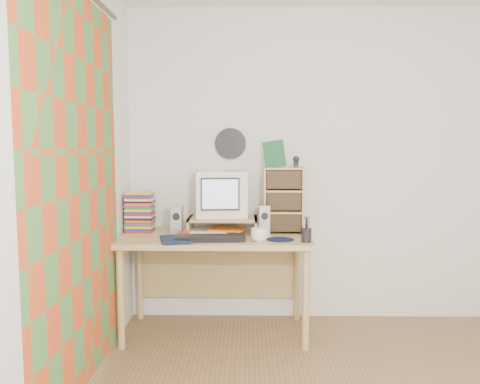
{
  "coord_description": "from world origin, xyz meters",
  "views": [
    {
      "loc": [
        -0.79,
        -2.04,
        1.4
      ],
      "look_at": [
        -0.85,
        1.33,
        1.08
      ],
      "focal_mm": 35.0,
      "sensor_mm": 36.0,
      "label": 1
    }
  ],
  "objects_px": {
    "crt_monitor": "(221,194)",
    "dvd_stack": "(140,213)",
    "keyboard": "(210,238)",
    "diary": "(161,238)",
    "cd_rack": "(283,200)",
    "desk": "(216,251)",
    "mug": "(259,235)"
  },
  "relations": [
    {
      "from": "keyboard",
      "to": "mug",
      "type": "distance_m",
      "value": 0.34
    },
    {
      "from": "keyboard",
      "to": "dvd_stack",
      "type": "distance_m",
      "value": 0.68
    },
    {
      "from": "desk",
      "to": "diary",
      "type": "bearing_deg",
      "value": -139.83
    },
    {
      "from": "crt_monitor",
      "to": "keyboard",
      "type": "height_order",
      "value": "crt_monitor"
    },
    {
      "from": "dvd_stack",
      "to": "mug",
      "type": "xyz_separation_m",
      "value": [
        0.91,
        -0.38,
        -0.1
      ]
    },
    {
      "from": "crt_monitor",
      "to": "mug",
      "type": "xyz_separation_m",
      "value": [
        0.28,
        -0.38,
        -0.25
      ]
    },
    {
      "from": "crt_monitor",
      "to": "cd_rack",
      "type": "distance_m",
      "value": 0.48
    },
    {
      "from": "diary",
      "to": "mug",
      "type": "bearing_deg",
      "value": -13.23
    },
    {
      "from": "crt_monitor",
      "to": "cd_rack",
      "type": "bearing_deg",
      "value": -10.76
    },
    {
      "from": "crt_monitor",
      "to": "dvd_stack",
      "type": "xyz_separation_m",
      "value": [
        -0.63,
        -0.01,
        -0.15
      ]
    },
    {
      "from": "desk",
      "to": "dvd_stack",
      "type": "distance_m",
      "value": 0.66
    },
    {
      "from": "keyboard",
      "to": "desk",
      "type": "bearing_deg",
      "value": 81.25
    },
    {
      "from": "keyboard",
      "to": "cd_rack",
      "type": "xyz_separation_m",
      "value": [
        0.53,
        0.31,
        0.23
      ]
    },
    {
      "from": "desk",
      "to": "crt_monitor",
      "type": "bearing_deg",
      "value": 67.72
    },
    {
      "from": "keyboard",
      "to": "mug",
      "type": "xyz_separation_m",
      "value": [
        0.34,
        -0.03,
        0.03
      ]
    },
    {
      "from": "cd_rack",
      "to": "crt_monitor",
      "type": "bearing_deg",
      "value": 176.63
    },
    {
      "from": "crt_monitor",
      "to": "mug",
      "type": "bearing_deg",
      "value": -60.1
    },
    {
      "from": "crt_monitor",
      "to": "diary",
      "type": "xyz_separation_m",
      "value": [
        -0.4,
        -0.39,
        -0.27
      ]
    },
    {
      "from": "cd_rack",
      "to": "keyboard",
      "type": "bearing_deg",
      "value": -148.65
    },
    {
      "from": "crt_monitor",
      "to": "keyboard",
      "type": "distance_m",
      "value": 0.45
    },
    {
      "from": "desk",
      "to": "diary",
      "type": "height_order",
      "value": "diary"
    },
    {
      "from": "desk",
      "to": "mug",
      "type": "bearing_deg",
      "value": -43.03
    },
    {
      "from": "keyboard",
      "to": "cd_rack",
      "type": "relative_size",
      "value": 0.98
    },
    {
      "from": "keyboard",
      "to": "diary",
      "type": "height_order",
      "value": "diary"
    },
    {
      "from": "desk",
      "to": "mug",
      "type": "height_order",
      "value": "mug"
    },
    {
      "from": "keyboard",
      "to": "diary",
      "type": "distance_m",
      "value": 0.34
    },
    {
      "from": "desk",
      "to": "crt_monitor",
      "type": "xyz_separation_m",
      "value": [
        0.04,
        0.09,
        0.43
      ]
    },
    {
      "from": "dvd_stack",
      "to": "cd_rack",
      "type": "height_order",
      "value": "cd_rack"
    },
    {
      "from": "crt_monitor",
      "to": "mug",
      "type": "height_order",
      "value": "crt_monitor"
    },
    {
      "from": "mug",
      "to": "keyboard",
      "type": "bearing_deg",
      "value": 174.33
    },
    {
      "from": "dvd_stack",
      "to": "diary",
      "type": "distance_m",
      "value": 0.47
    },
    {
      "from": "mug",
      "to": "cd_rack",
      "type": "bearing_deg",
      "value": 61.03
    }
  ]
}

